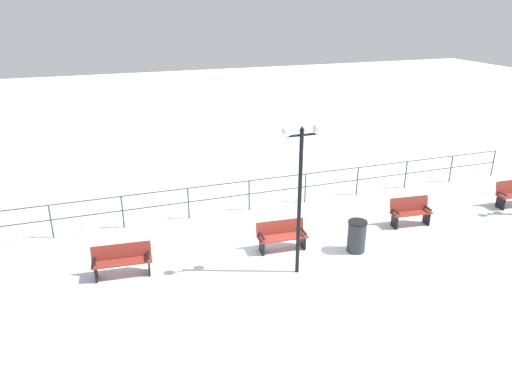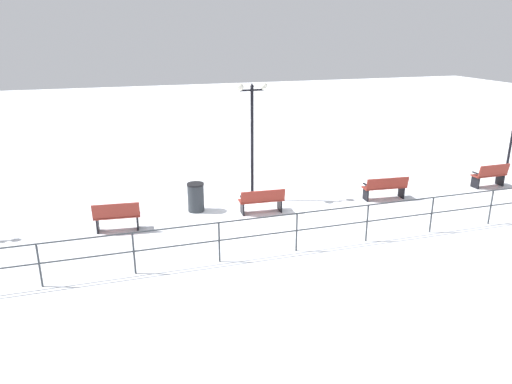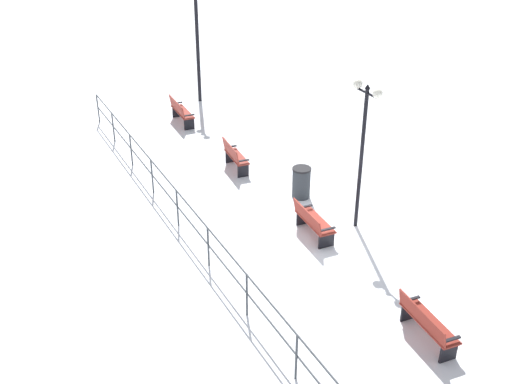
{
  "view_description": "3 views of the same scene",
  "coord_description": "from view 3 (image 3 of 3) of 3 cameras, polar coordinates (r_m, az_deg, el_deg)",
  "views": [
    {
      "loc": [
        12.14,
        -5.05,
        7.12
      ],
      "look_at": [
        -1.48,
        -0.29,
        1.34
      ],
      "focal_mm": 33.9,
      "sensor_mm": 36.0,
      "label": 1
    },
    {
      "loc": [
        -14.56,
        4.81,
        5.95
      ],
      "look_at": [
        -1.3,
        0.63,
        1.25
      ],
      "focal_mm": 34.1,
      "sensor_mm": 36.0,
      "label": 2
    },
    {
      "loc": [
        -7.92,
        -12.21,
        9.21
      ],
      "look_at": [
        -1.13,
        1.12,
        1.13
      ],
      "focal_mm": 43.41,
      "sensor_mm": 36.0,
      "label": 3
    }
  ],
  "objects": [
    {
      "name": "trash_bin",
      "position": [
        18.92,
        4.19,
        0.88
      ],
      "size": [
        0.58,
        0.58,
        0.99
      ],
      "color": "#2D3338",
      "rests_on": "ground"
    },
    {
      "name": "bench_third",
      "position": [
        17.01,
        5.24,
        -2.75
      ],
      "size": [
        0.66,
        1.54,
        0.87
      ],
      "rotation": [
        0.0,
        0.0,
        -0.06
      ],
      "color": "maroon",
      "rests_on": "ground"
    },
    {
      "name": "waterfront_railing",
      "position": [
        15.61,
        -4.45,
        -4.39
      ],
      "size": [
        0.05,
        22.11,
        1.15
      ],
      "color": "#383D42",
      "rests_on": "ground"
    },
    {
      "name": "lamppost_middle",
      "position": [
        16.52,
        9.92,
        5.88
      ],
      "size": [
        0.26,
        1.11,
        4.2
      ],
      "color": "black",
      "rests_on": "ground"
    },
    {
      "name": "ground_plane",
      "position": [
        17.22,
        5.07,
        -4.07
      ],
      "size": [
        80.0,
        80.0,
        0.0
      ],
      "primitive_type": "plane",
      "color": "white",
      "rests_on": "ground"
    },
    {
      "name": "bench_second",
      "position": [
        13.98,
        15.44,
        -11.57
      ],
      "size": [
        0.65,
        1.65,
        0.87
      ],
      "rotation": [
        0.0,
        0.0,
        -0.09
      ],
      "color": "maroon",
      "rests_on": "ground"
    },
    {
      "name": "bench_fifth",
      "position": [
        24.55,
        -6.96,
        7.4
      ],
      "size": [
        0.6,
        1.7,
        0.96
      ],
      "rotation": [
        0.0,
        0.0,
        -0.05
      ],
      "color": "maroon",
      "rests_on": "ground"
    },
    {
      "name": "lamppost_far",
      "position": [
        26.18,
        -5.47,
        14.79
      ],
      "size": [
        0.26,
        0.95,
        4.91
      ],
      "color": "black",
      "rests_on": "ground"
    },
    {
      "name": "bench_fourth",
      "position": [
        20.58,
        -1.99,
        3.32
      ],
      "size": [
        0.61,
        1.43,
        0.96
      ],
      "rotation": [
        0.0,
        0.0,
        -0.09
      ],
      "color": "maroon",
      "rests_on": "ground"
    }
  ]
}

